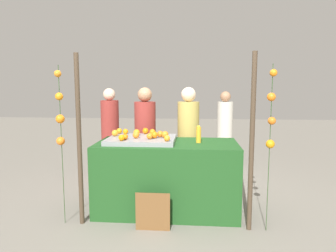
% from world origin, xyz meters
% --- Properties ---
extents(ground_plane, '(24.00, 24.00, 0.00)m').
position_xyz_m(ground_plane, '(0.00, 0.00, 0.00)').
color(ground_plane, gray).
extents(stall_counter, '(1.85, 0.89, 0.93)m').
position_xyz_m(stall_counter, '(0.00, 0.00, 0.47)').
color(stall_counter, '#1E4C1E').
rests_on(stall_counter, ground_plane).
extents(orange_tray, '(0.89, 0.71, 0.06)m').
position_xyz_m(orange_tray, '(-0.34, 0.02, 0.96)').
color(orange_tray, gray).
rests_on(orange_tray, stall_counter).
extents(orange_0, '(0.08, 0.08, 0.08)m').
position_xyz_m(orange_0, '(-0.23, 0.26, 1.03)').
color(orange_0, orange).
rests_on(orange_0, orange_tray).
extents(orange_1, '(0.09, 0.09, 0.09)m').
position_xyz_m(orange_1, '(-0.10, 0.06, 1.04)').
color(orange_1, orange).
rests_on(orange_1, orange_tray).
extents(orange_2, '(0.08, 0.08, 0.08)m').
position_xyz_m(orange_2, '(-0.62, 0.28, 1.03)').
color(orange_2, orange).
rests_on(orange_2, orange_tray).
extents(orange_3, '(0.08, 0.08, 0.08)m').
position_xyz_m(orange_3, '(-0.22, -0.11, 1.03)').
color(orange_3, orange).
rests_on(orange_3, orange_tray).
extents(orange_4, '(0.09, 0.09, 0.09)m').
position_xyz_m(orange_4, '(-0.40, -0.06, 1.04)').
color(orange_4, orange).
rests_on(orange_4, orange_tray).
extents(orange_5, '(0.09, 0.09, 0.09)m').
position_xyz_m(orange_5, '(-0.72, 0.09, 1.04)').
color(orange_5, orange).
rests_on(orange_5, orange_tray).
extents(orange_6, '(0.08, 0.08, 0.08)m').
position_xyz_m(orange_6, '(-0.72, 0.31, 1.03)').
color(orange_6, orange).
rests_on(orange_6, orange_tray).
extents(orange_7, '(0.09, 0.09, 0.09)m').
position_xyz_m(orange_7, '(-0.16, -0.04, 1.04)').
color(orange_7, orange).
rests_on(orange_7, orange_tray).
extents(orange_8, '(0.09, 0.09, 0.09)m').
position_xyz_m(orange_8, '(-0.03, -0.00, 1.04)').
color(orange_8, orange).
rests_on(orange_8, orange_tray).
extents(orange_9, '(0.09, 0.09, 0.09)m').
position_xyz_m(orange_9, '(-0.34, 0.32, 1.04)').
color(orange_9, orange).
rests_on(orange_9, orange_tray).
extents(orange_10, '(0.07, 0.07, 0.07)m').
position_xyz_m(orange_10, '(-0.52, -0.17, 1.03)').
color(orange_10, orange).
rests_on(orange_10, orange_tray).
extents(orange_11, '(0.09, 0.09, 0.09)m').
position_xyz_m(orange_11, '(-0.44, 0.17, 1.04)').
color(orange_11, orange).
rests_on(orange_11, orange_tray).
extents(orange_12, '(0.08, 0.08, 0.08)m').
position_xyz_m(orange_12, '(-0.55, -0.26, 1.03)').
color(orange_12, orange).
rests_on(orange_12, orange_tray).
extents(orange_13, '(0.08, 0.08, 0.08)m').
position_xyz_m(orange_13, '(0.02, -0.24, 1.03)').
color(orange_13, orange).
rests_on(orange_13, orange_tray).
extents(juice_bottle, '(0.06, 0.06, 0.23)m').
position_xyz_m(juice_bottle, '(0.41, 0.02, 1.04)').
color(juice_bottle, gold).
rests_on(juice_bottle, stall_counter).
extents(chalkboard_sign, '(0.40, 0.03, 0.46)m').
position_xyz_m(chalkboard_sign, '(-0.12, -0.59, 0.22)').
color(chalkboard_sign, brown).
rests_on(chalkboard_sign, ground_plane).
extents(vendor_left, '(0.33, 0.33, 1.65)m').
position_xyz_m(vendor_left, '(-0.41, 0.75, 0.77)').
color(vendor_left, maroon).
rests_on(vendor_left, ground_plane).
extents(vendor_right, '(0.33, 0.33, 1.66)m').
position_xyz_m(vendor_right, '(0.27, 0.74, 0.77)').
color(vendor_right, tan).
rests_on(vendor_right, ground_plane).
extents(crowd_person_0, '(0.32, 0.32, 1.57)m').
position_xyz_m(crowd_person_0, '(0.99, 2.34, 0.73)').
color(crowd_person_0, beige).
rests_on(crowd_person_0, ground_plane).
extents(crowd_person_1, '(0.33, 0.33, 1.64)m').
position_xyz_m(crowd_person_1, '(-1.19, 1.54, 0.76)').
color(crowd_person_1, maroon).
rests_on(crowd_person_1, ground_plane).
extents(canopy_post_left, '(0.06, 0.06, 2.05)m').
position_xyz_m(canopy_post_left, '(-1.01, -0.48, 1.03)').
color(canopy_post_left, '#473828').
rests_on(canopy_post_left, ground_plane).
extents(canopy_post_right, '(0.06, 0.06, 2.05)m').
position_xyz_m(canopy_post_right, '(1.01, -0.48, 1.03)').
color(canopy_post_right, '#473828').
rests_on(canopy_post_right, ground_plane).
extents(garland_strand_left, '(0.11, 0.11, 1.91)m').
position_xyz_m(garland_strand_left, '(-1.22, -0.50, 1.34)').
color(garland_strand_left, '#2D4C23').
rests_on(garland_strand_left, ground_plane).
extents(garland_strand_right, '(0.10, 0.11, 1.91)m').
position_xyz_m(garland_strand_right, '(1.21, -0.49, 1.36)').
color(garland_strand_right, '#2D4C23').
rests_on(garland_strand_right, ground_plane).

